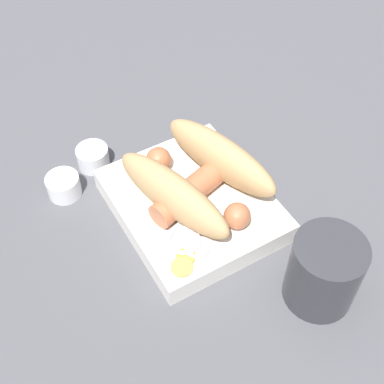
{
  "coord_description": "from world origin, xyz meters",
  "views": [
    {
      "loc": [
        0.36,
        -0.21,
        0.54
      ],
      "look_at": [
        0.0,
        0.0,
        0.04
      ],
      "focal_mm": 50.0,
      "sensor_mm": 36.0,
      "label": 1
    }
  ],
  "objects_px": {
    "bread_roll": "(197,175)",
    "drink_glass": "(324,272)",
    "food_tray": "(192,205)",
    "condiment_cup_near": "(93,158)",
    "sausage": "(196,186)",
    "condiment_cup_far": "(64,187)"
  },
  "relations": [
    {
      "from": "sausage",
      "to": "condiment_cup_far",
      "type": "relative_size",
      "value": 3.64
    },
    {
      "from": "sausage",
      "to": "bread_roll",
      "type": "bearing_deg",
      "value": 138.39
    },
    {
      "from": "food_tray",
      "to": "sausage",
      "type": "bearing_deg",
      "value": 96.31
    },
    {
      "from": "bread_roll",
      "to": "condiment_cup_far",
      "type": "relative_size",
      "value": 4.63
    },
    {
      "from": "drink_glass",
      "to": "sausage",
      "type": "bearing_deg",
      "value": -161.47
    },
    {
      "from": "bread_roll",
      "to": "drink_glass",
      "type": "relative_size",
      "value": 2.22
    },
    {
      "from": "condiment_cup_near",
      "to": "drink_glass",
      "type": "xyz_separation_m",
      "value": [
        0.31,
        0.14,
        0.03
      ]
    },
    {
      "from": "food_tray",
      "to": "condiment_cup_near",
      "type": "relative_size",
      "value": 4.72
    },
    {
      "from": "food_tray",
      "to": "drink_glass",
      "type": "xyz_separation_m",
      "value": [
        0.17,
        0.06,
        0.03
      ]
    },
    {
      "from": "sausage",
      "to": "condiment_cup_near",
      "type": "relative_size",
      "value": 3.64
    },
    {
      "from": "food_tray",
      "to": "condiment_cup_far",
      "type": "distance_m",
      "value": 0.17
    },
    {
      "from": "food_tray",
      "to": "condiment_cup_far",
      "type": "xyz_separation_m",
      "value": [
        -0.11,
        -0.13,
        -0.0
      ]
    },
    {
      "from": "condiment_cup_near",
      "to": "bread_roll",
      "type": "bearing_deg",
      "value": 32.6
    },
    {
      "from": "sausage",
      "to": "condiment_cup_far",
      "type": "xyz_separation_m",
      "value": [
        -0.11,
        -0.13,
        -0.03
      ]
    },
    {
      "from": "food_tray",
      "to": "condiment_cup_near",
      "type": "height_order",
      "value": "food_tray"
    },
    {
      "from": "food_tray",
      "to": "drink_glass",
      "type": "distance_m",
      "value": 0.19
    },
    {
      "from": "food_tray",
      "to": "condiment_cup_near",
      "type": "distance_m",
      "value": 0.16
    },
    {
      "from": "food_tray",
      "to": "bread_roll",
      "type": "xyz_separation_m",
      "value": [
        -0.01,
        0.01,
        0.04
      ]
    },
    {
      "from": "food_tray",
      "to": "condiment_cup_far",
      "type": "bearing_deg",
      "value": -131.24
    },
    {
      "from": "bread_roll",
      "to": "drink_glass",
      "type": "height_order",
      "value": "drink_glass"
    },
    {
      "from": "food_tray",
      "to": "sausage",
      "type": "relative_size",
      "value": 1.3
    },
    {
      "from": "bread_roll",
      "to": "sausage",
      "type": "xyz_separation_m",
      "value": [
        0.01,
        -0.01,
        -0.01
      ]
    }
  ]
}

